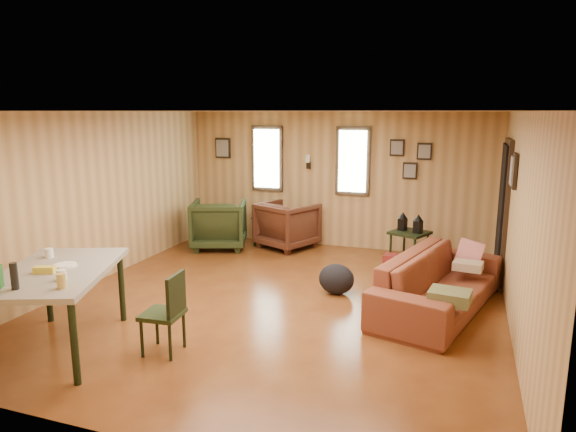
# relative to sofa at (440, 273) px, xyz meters

# --- Properties ---
(room) EXTENTS (5.54, 6.04, 2.44)m
(room) POSITION_rel_sofa_xyz_m (-1.79, -0.14, 0.74)
(room) COLOR brown
(room) RESTS_ON ground
(sofa) EXTENTS (1.30, 2.48, 0.93)m
(sofa) POSITION_rel_sofa_xyz_m (0.00, 0.00, 0.00)
(sofa) COLOR brown
(sofa) RESTS_ON ground
(recliner_brown) EXTENTS (1.15, 1.12, 0.91)m
(recliner_brown) POSITION_rel_sofa_xyz_m (-2.73, 2.17, -0.01)
(recliner_brown) COLOR #482315
(recliner_brown) RESTS_ON ground
(recliner_green) EXTENTS (1.16, 1.12, 0.95)m
(recliner_green) POSITION_rel_sofa_xyz_m (-3.87, 1.76, 0.01)
(recliner_green) COLOR #232E14
(recliner_green) RESTS_ON ground
(end_table) EXTENTS (0.53, 0.48, 0.66)m
(end_table) POSITION_rel_sofa_xyz_m (-3.11, 2.27, -0.10)
(end_table) COLOR black
(end_table) RESTS_ON ground
(side_table) EXTENTS (0.69, 0.69, 0.84)m
(side_table) POSITION_rel_sofa_xyz_m (-0.56, 1.81, 0.11)
(side_table) COLOR black
(side_table) RESTS_ON ground
(cooler) EXTENTS (0.35, 0.27, 0.23)m
(cooler) POSITION_rel_sofa_xyz_m (-0.73, 1.49, -0.35)
(cooler) COLOR maroon
(cooler) RESTS_ON ground
(backpack) EXTENTS (0.58, 0.51, 0.41)m
(backpack) POSITION_rel_sofa_xyz_m (-1.32, 0.13, -0.26)
(backpack) COLOR black
(backpack) RESTS_ON ground
(sofa_pillows) EXTENTS (0.61, 1.81, 0.37)m
(sofa_pillows) POSITION_rel_sofa_xyz_m (0.24, -0.15, 0.04)
(sofa_pillows) COLOR brown
(sofa_pillows) RESTS_ON sofa
(dining_table) EXTENTS (1.52, 1.91, 1.09)m
(dining_table) POSITION_rel_sofa_xyz_m (-3.59, -2.39, 0.31)
(dining_table) COLOR gray
(dining_table) RESTS_ON ground
(dining_chair) EXTENTS (0.41, 0.41, 0.84)m
(dining_chair) POSITION_rel_sofa_xyz_m (-2.50, -2.09, 0.00)
(dining_chair) COLOR #232E14
(dining_chair) RESTS_ON ground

